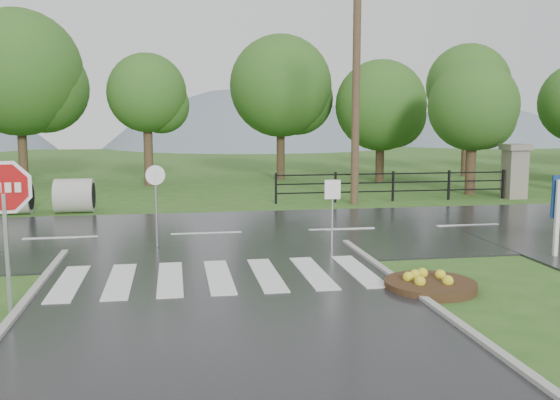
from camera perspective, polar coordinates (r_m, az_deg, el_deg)
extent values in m
plane|color=#2F591D|center=(8.40, -3.04, -15.91)|extent=(120.00, 120.00, 0.00)
cube|color=black|center=(17.99, -6.74, -3.18)|extent=(90.00, 8.00, 0.04)
cube|color=silver|center=(13.25, -18.75, -7.19)|extent=(0.50, 2.80, 0.02)
cube|color=silver|center=(13.12, -14.41, -7.16)|extent=(0.50, 2.80, 0.02)
cube|color=silver|center=(13.08, -10.00, -7.08)|extent=(0.50, 2.80, 0.02)
cube|color=silver|center=(13.10, -5.59, -6.97)|extent=(0.50, 2.80, 0.02)
cube|color=silver|center=(13.21, -1.23, -6.82)|extent=(0.50, 2.80, 0.02)
cube|color=silver|center=(13.39, 3.03, -6.63)|extent=(0.50, 2.80, 0.02)
cube|color=silver|center=(13.64, 7.16, -6.42)|extent=(0.50, 2.80, 0.02)
cube|color=gray|center=(27.52, 20.65, 2.22)|extent=(0.80, 0.80, 2.00)
cube|color=#6B6659|center=(27.45, 20.76, 4.55)|extent=(1.00, 1.00, 0.24)
cube|color=black|center=(25.35, 10.28, 0.80)|extent=(9.50, 0.05, 0.05)
cube|color=black|center=(25.31, 10.30, 1.59)|extent=(9.50, 0.05, 0.05)
cube|color=black|center=(25.28, 10.32, 2.38)|extent=(9.50, 0.05, 0.05)
cube|color=black|center=(24.13, -0.38, 1.07)|extent=(0.08, 0.08, 1.20)
cube|color=black|center=(27.31, 19.71, 1.38)|extent=(0.08, 0.08, 1.20)
sphere|color=slate|center=(76.05, -2.64, -8.14)|extent=(48.00, 48.00, 48.00)
sphere|color=slate|center=(83.09, 16.93, -4.04)|extent=(36.00, 36.00, 36.00)
cylinder|color=#9E9B93|center=(23.49, -23.35, 0.26)|extent=(1.30, 1.20, 1.20)
cylinder|color=#9E9B93|center=(23.08, -18.29, 0.38)|extent=(1.30, 1.20, 1.20)
cube|color=#939399|center=(11.54, -23.67, -4.59)|extent=(0.06, 0.06, 2.08)
cylinder|color=white|center=(11.38, -23.96, 1.06)|extent=(1.24, 0.21, 1.25)
cylinder|color=#A70B0D|center=(11.37, -23.97, 1.05)|extent=(1.08, 0.19, 1.09)
cube|color=silver|center=(16.22, 24.00, -1.60)|extent=(0.10, 0.10, 1.88)
cylinder|color=#332111|center=(12.60, 13.57, -7.61)|extent=(1.78, 1.78, 0.18)
cube|color=#939399|center=(15.77, 4.78, -1.58)|extent=(0.04, 0.04, 1.68)
cube|color=white|center=(15.66, 4.83, 0.96)|extent=(0.40, 0.07, 0.49)
cylinder|color=#939399|center=(16.13, -11.25, -0.93)|extent=(0.06, 0.06, 1.99)
cylinder|color=white|center=(16.00, -11.34, 2.24)|extent=(0.49, 0.13, 0.50)
cylinder|color=#473523|center=(24.18, 6.97, 10.40)|extent=(0.30, 0.30, 9.10)
cylinder|color=#3D2B1C|center=(28.22, 17.06, 3.70)|extent=(0.48, 0.48, 3.18)
sphere|color=#27541A|center=(28.17, 17.23, 8.22)|extent=(3.84, 3.84, 3.84)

